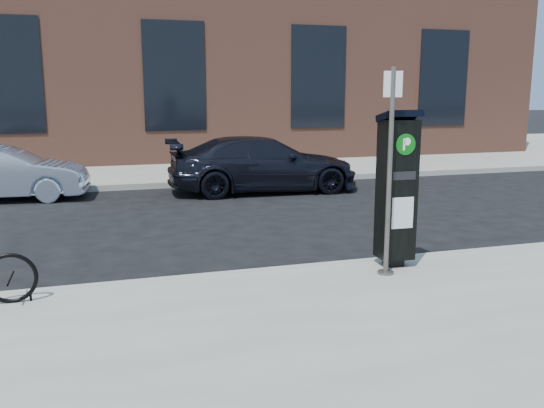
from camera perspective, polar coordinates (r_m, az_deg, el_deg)
name	(u,v)px	position (r m, az deg, el deg)	size (l,w,h in m)	color
ground	(294,276)	(8.02, 2.15, -7.18)	(120.00, 120.00, 0.00)	black
sidewalk_far	(170,159)	(21.48, -10.08, 4.39)	(60.00, 12.00, 0.15)	gray
curb_near	(294,272)	(7.98, 2.20, -6.71)	(60.00, 0.12, 0.16)	#9E9B93
curb_far	(197,184)	(15.61, -7.44, 2.00)	(60.00, 0.12, 0.16)	#9E9B93
building	(157,50)	(24.38, -11.29, 14.72)	(28.00, 10.05, 8.25)	brown
parking_kiosk	(397,187)	(7.95, 12.24, 1.64)	(0.50, 0.44, 2.13)	black
sign_pole	(389,174)	(7.50, 11.56, 2.90)	(0.23, 0.21, 2.67)	#635F57
bike_rack	(11,279)	(7.18, -24.48, -6.74)	(0.59, 0.05, 0.59)	black
car_silver	(2,174)	(14.85, -25.21, 2.75)	(1.34, 3.84, 1.27)	#9BA9C5
car_dark	(263,164)	(14.65, -0.88, 3.97)	(1.96, 4.82, 1.40)	black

